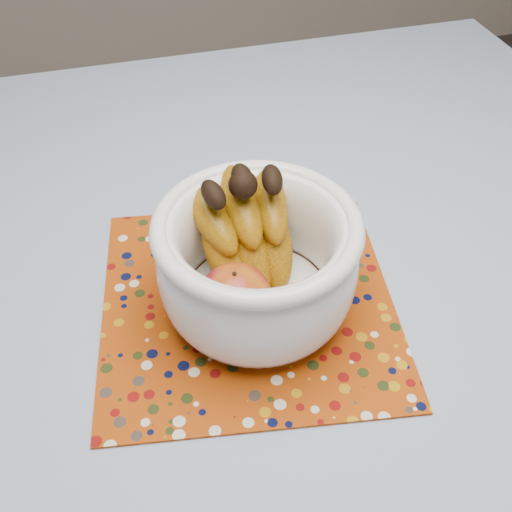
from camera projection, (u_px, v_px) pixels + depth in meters
name	position (u px, v px, depth m)	size (l,w,h in m)	color
table	(291.00, 305.00, 0.88)	(1.20, 1.20, 0.75)	brown
tablecloth	(293.00, 267.00, 0.83)	(1.32, 1.32, 0.01)	slate
placemat	(248.00, 302.00, 0.77)	(0.37, 0.37, 0.00)	#993808
fruit_bowl	(253.00, 253.00, 0.71)	(0.24, 0.25, 0.19)	white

